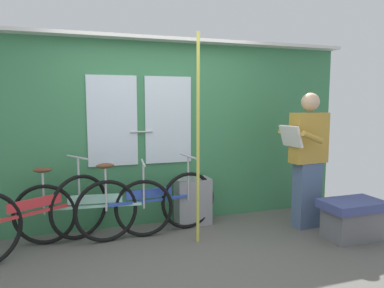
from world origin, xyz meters
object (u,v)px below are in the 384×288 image
at_px(bicycle_leaning_behind, 35,216).
at_px(handrail_pole, 198,140).
at_px(bench_seat_corner, 352,218).
at_px(trash_bin_by_wall, 193,201).
at_px(bicycle_by_pole, 149,204).
at_px(passenger_reading_newspaper, 308,157).
at_px(bicycle_near_door, 95,209).

relative_size(bicycle_leaning_behind, handrail_pole, 0.67).
bearing_deg(bench_seat_corner, trash_bin_by_wall, 145.89).
distance_m(bicycle_by_pole, passenger_reading_newspaper, 2.03).
xyz_separation_m(bicycle_near_door, bench_seat_corner, (2.81, -0.88, -0.13)).
relative_size(bicycle_by_pole, trash_bin_by_wall, 2.87).
relative_size(bicycle_by_pole, bench_seat_corner, 2.45).
height_order(bicycle_near_door, handrail_pole, handrail_pole).
xyz_separation_m(bicycle_by_pole, trash_bin_by_wall, (0.62, 0.21, -0.08)).
bearing_deg(bicycle_leaning_behind, passenger_reading_newspaper, -34.74).
bearing_deg(bicycle_near_door, bicycle_leaning_behind, -159.15).
bearing_deg(bicycle_near_door, bicycle_by_pole, 4.28).
relative_size(trash_bin_by_wall, bench_seat_corner, 0.85).
bearing_deg(bicycle_leaning_behind, bicycle_by_pole, -24.58).
height_order(bicycle_near_door, bench_seat_corner, bicycle_near_door).
relative_size(bicycle_near_door, trash_bin_by_wall, 2.95).
bearing_deg(passenger_reading_newspaper, bench_seat_corner, 112.13).
height_order(trash_bin_by_wall, handrail_pole, handrail_pole).
bearing_deg(handrail_pole, bicycle_near_door, 159.61).
bearing_deg(bicycle_by_pole, handrail_pole, -45.54).
bearing_deg(trash_bin_by_wall, passenger_reading_newspaper, -23.13).
relative_size(passenger_reading_newspaper, bench_seat_corner, 2.40).
xyz_separation_m(bicycle_leaning_behind, passenger_reading_newspaper, (3.15, -0.22, 0.49)).
bearing_deg(bicycle_by_pole, bench_seat_corner, -28.30).
xyz_separation_m(bicycle_leaning_behind, trash_bin_by_wall, (1.84, 0.34, -0.10)).
distance_m(passenger_reading_newspaper, handrail_pole, 1.48).
relative_size(bicycle_near_door, bicycle_by_pole, 1.03).
bearing_deg(bicycle_by_pole, passenger_reading_newspaper, -17.28).
bearing_deg(trash_bin_by_wall, handrail_pole, -103.27).
xyz_separation_m(trash_bin_by_wall, handrail_pole, (-0.14, -0.59, 0.86)).
distance_m(bicycle_leaning_behind, bench_seat_corner, 3.49).
xyz_separation_m(handrail_pole, bench_seat_corner, (1.71, -0.48, -0.92)).
distance_m(bicycle_near_door, bench_seat_corner, 2.95).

